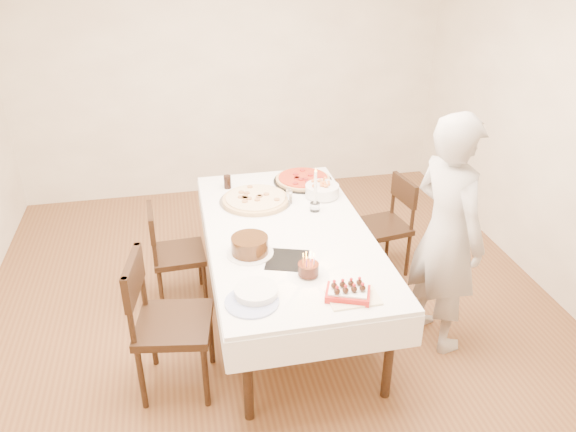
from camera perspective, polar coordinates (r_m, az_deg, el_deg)
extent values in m
plane|color=brown|center=(4.34, -1.12, -10.83)|extent=(5.00, 5.00, 0.00)
cube|color=#F5EBCE|center=(6.02, -5.88, 14.66)|extent=(4.50, 0.04, 2.70)
cube|color=white|center=(4.20, 0.00, -5.97)|extent=(1.63, 2.35, 0.75)
imported|color=#A7A39E|center=(3.90, 15.83, -1.82)|extent=(0.55, 0.71, 1.70)
cylinder|color=beige|center=(4.41, -3.31, 1.69)|extent=(0.58, 0.58, 0.04)
cylinder|color=red|center=(4.75, 1.52, 3.75)|extent=(0.52, 0.52, 0.04)
cube|color=#B21E1E|center=(4.61, 3.44, 2.61)|extent=(0.29, 0.29, 0.01)
cylinder|color=white|center=(4.49, 3.48, 2.63)|extent=(0.33, 0.33, 0.09)
cylinder|color=white|center=(4.20, 2.79, 2.68)|extent=(0.09, 0.09, 0.35)
cylinder|color=black|center=(4.64, -6.17, 3.46)|extent=(0.08, 0.08, 0.11)
cylinder|color=#381F0E|center=(3.71, -3.91, -3.02)|extent=(0.41, 0.41, 0.12)
cube|color=black|center=(3.67, -0.07, -4.50)|extent=(0.34, 0.34, 0.01)
cylinder|color=#35160E|center=(3.47, 2.09, -4.94)|extent=(0.14, 0.14, 0.14)
cube|color=beige|center=(3.34, 6.64, -8.32)|extent=(0.30, 0.20, 0.02)
cylinder|color=white|center=(3.33, -3.25, -7.70)|extent=(0.27, 0.27, 0.05)
cylinder|color=white|center=(3.29, -3.68, -8.70)|extent=(0.40, 0.40, 0.01)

